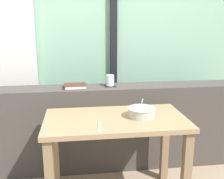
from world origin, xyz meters
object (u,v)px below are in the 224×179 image
object	(u,v)px
juice_glass	(110,81)
soup_bowl	(141,112)
coaster_square	(110,86)
closed_book	(75,86)
fork_utensil	(99,128)
breakfast_table	(115,134)

from	to	relation	value
juice_glass	soup_bowl	world-z (taller)	juice_glass
coaster_square	soup_bowl	world-z (taller)	soup_bowl
closed_book	fork_utensil	xyz separation A→B (m)	(0.16, -0.71, -0.13)
breakfast_table	fork_utensil	world-z (taller)	fork_utensil
coaster_square	closed_book	bearing A→B (deg)	-176.29
coaster_square	juice_glass	distance (m)	0.05
soup_bowl	coaster_square	bearing A→B (deg)	106.68
breakfast_table	juice_glass	xyz separation A→B (m)	(0.03, 0.55, 0.29)
breakfast_table	fork_utensil	bearing A→B (deg)	-126.77
coaster_square	juice_glass	size ratio (longest dim) A/B	1.00
juice_glass	coaster_square	bearing A→B (deg)	180.00
breakfast_table	soup_bowl	distance (m)	0.25
fork_utensil	breakfast_table	bearing A→B (deg)	56.03
juice_glass	closed_book	distance (m)	0.33
coaster_square	juice_glass	world-z (taller)	juice_glass
closed_book	soup_bowl	bearing A→B (deg)	-47.36
breakfast_table	closed_book	size ratio (longest dim) A/B	5.10
soup_bowl	juice_glass	bearing A→B (deg)	106.68
soup_bowl	fork_utensil	xyz separation A→B (m)	(-0.33, -0.18, -0.03)
juice_glass	closed_book	size ratio (longest dim) A/B	0.49
closed_book	juice_glass	bearing A→B (deg)	3.71
closed_book	fork_utensil	world-z (taller)	closed_book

